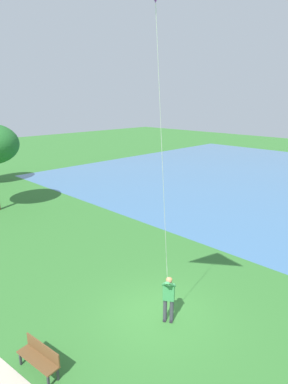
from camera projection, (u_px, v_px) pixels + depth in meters
The scene contains 3 objects.
ground_plane at pixel (159, 315), 12.11m from camera, with size 120.00×120.00×0.00m, color #33702D.
person_kite_flyer at pixel (169, 295), 11.53m from camera, with size 0.62×0.54×1.83m.
park_bench_near_walkway at pixel (40, 356), 9.51m from camera, with size 0.63×1.54×0.88m.
Camera 1 is at (-7.75, -6.95, 7.71)m, focal length 30.67 mm.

